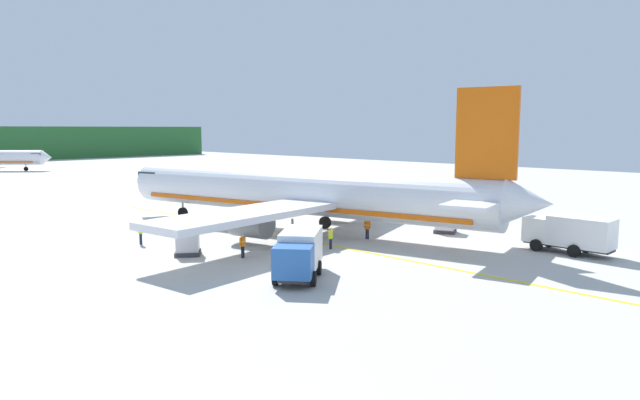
{
  "coord_description": "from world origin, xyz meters",
  "views": [
    {
      "loc": [
        -7.71,
        -13.09,
        9.0
      ],
      "look_at": [
        23.69,
        17.1,
        3.47
      ],
      "focal_mm": 31.75,
      "sensor_mm": 36.0,
      "label": 1
    }
  ],
  "objects_px": {
    "cargo_container_mid": "(188,241)",
    "crew_marshaller": "(367,227)",
    "crew_loader_right": "(243,244)",
    "crew_supervisor": "(140,231)",
    "service_truck_baggage": "(299,253)",
    "service_truck_fuel": "(569,232)",
    "cargo_container_near": "(445,222)",
    "airliner_foreground": "(300,193)",
    "crew_loader_left": "(331,237)"
  },
  "relations": [
    {
      "from": "service_truck_fuel",
      "to": "service_truck_baggage",
      "type": "relative_size",
      "value": 1.03
    },
    {
      "from": "airliner_foreground",
      "to": "cargo_container_near",
      "type": "relative_size",
      "value": 17.62
    },
    {
      "from": "cargo_container_near",
      "to": "crew_marshaller",
      "type": "xyz_separation_m",
      "value": [
        -6.9,
        3.09,
        0.04
      ]
    },
    {
      "from": "service_truck_baggage",
      "to": "crew_supervisor",
      "type": "xyz_separation_m",
      "value": [
        -1.66,
        16.07,
        -0.51
      ]
    },
    {
      "from": "service_truck_baggage",
      "to": "crew_loader_right",
      "type": "distance_m",
      "value": 6.77
    },
    {
      "from": "service_truck_baggage",
      "to": "crew_marshaller",
      "type": "bearing_deg",
      "value": 20.88
    },
    {
      "from": "crew_marshaller",
      "to": "crew_loader_right",
      "type": "distance_m",
      "value": 11.5
    },
    {
      "from": "airliner_foreground",
      "to": "crew_supervisor",
      "type": "bearing_deg",
      "value": 157.37
    },
    {
      "from": "crew_marshaller",
      "to": "crew_loader_left",
      "type": "bearing_deg",
      "value": -174.21
    },
    {
      "from": "cargo_container_near",
      "to": "cargo_container_mid",
      "type": "distance_m",
      "value": 22.13
    },
    {
      "from": "service_truck_fuel",
      "to": "cargo_container_mid",
      "type": "height_order",
      "value": "service_truck_fuel"
    },
    {
      "from": "crew_loader_right",
      "to": "service_truck_baggage",
      "type": "bearing_deg",
      "value": -98.25
    },
    {
      "from": "airliner_foreground",
      "to": "crew_loader_right",
      "type": "distance_m",
      "value": 10.89
    },
    {
      "from": "service_truck_fuel",
      "to": "crew_supervisor",
      "type": "distance_m",
      "value": 32.22
    },
    {
      "from": "airliner_foreground",
      "to": "crew_loader_right",
      "type": "xyz_separation_m",
      "value": [
        -9.75,
        -4.23,
        -2.41
      ]
    },
    {
      "from": "crew_loader_left",
      "to": "cargo_container_near",
      "type": "bearing_deg",
      "value": -12.31
    },
    {
      "from": "service_truck_fuel",
      "to": "service_truck_baggage",
      "type": "bearing_deg",
      "value": 153.43
    },
    {
      "from": "cargo_container_mid",
      "to": "crew_marshaller",
      "type": "distance_m",
      "value": 14.57
    },
    {
      "from": "crew_marshaller",
      "to": "crew_supervisor",
      "type": "bearing_deg",
      "value": 140.81
    },
    {
      "from": "cargo_container_mid",
      "to": "crew_loader_left",
      "type": "distance_m",
      "value": 10.44
    },
    {
      "from": "service_truck_baggage",
      "to": "crew_loader_right",
      "type": "bearing_deg",
      "value": 81.75
    },
    {
      "from": "service_truck_fuel",
      "to": "crew_supervisor",
      "type": "bearing_deg",
      "value": 128.4
    },
    {
      "from": "cargo_container_near",
      "to": "crew_loader_right",
      "type": "xyz_separation_m",
      "value": [
        -18.23,
        5.09,
        0.04
      ]
    },
    {
      "from": "airliner_foreground",
      "to": "crew_loader_left",
      "type": "relative_size",
      "value": 25.34
    },
    {
      "from": "service_truck_fuel",
      "to": "airliner_foreground",
      "type": "bearing_deg",
      "value": 110.8
    },
    {
      "from": "crew_loader_right",
      "to": "cargo_container_near",
      "type": "bearing_deg",
      "value": -15.59
    },
    {
      "from": "airliner_foreground",
      "to": "service_truck_fuel",
      "type": "distance_m",
      "value": 21.57
    },
    {
      "from": "crew_loader_right",
      "to": "crew_marshaller",
      "type": "bearing_deg",
      "value": -9.98
    },
    {
      "from": "airliner_foreground",
      "to": "service_truck_fuel",
      "type": "bearing_deg",
      "value": -69.2
    },
    {
      "from": "airliner_foreground",
      "to": "service_truck_baggage",
      "type": "bearing_deg",
      "value": -134.49
    },
    {
      "from": "crew_loader_left",
      "to": "crew_loader_right",
      "type": "bearing_deg",
      "value": 158.56
    },
    {
      "from": "service_truck_baggage",
      "to": "crew_loader_left",
      "type": "height_order",
      "value": "service_truck_baggage"
    },
    {
      "from": "airliner_foreground",
      "to": "crew_marshaller",
      "type": "bearing_deg",
      "value": -75.76
    },
    {
      "from": "cargo_container_mid",
      "to": "crew_loader_right",
      "type": "distance_m",
      "value": 4.15
    },
    {
      "from": "crew_loader_right",
      "to": "crew_supervisor",
      "type": "height_order",
      "value": "crew_supervisor"
    },
    {
      "from": "cargo_container_near",
      "to": "crew_loader_left",
      "type": "height_order",
      "value": "cargo_container_near"
    },
    {
      "from": "airliner_foreground",
      "to": "crew_supervisor",
      "type": "height_order",
      "value": "airliner_foreground"
    },
    {
      "from": "cargo_container_near",
      "to": "crew_loader_right",
      "type": "distance_m",
      "value": 18.92
    },
    {
      "from": "cargo_container_mid",
      "to": "airliner_foreground",
      "type": "bearing_deg",
      "value": 3.22
    },
    {
      "from": "airliner_foreground",
      "to": "cargo_container_mid",
      "type": "xyz_separation_m",
      "value": [
        -11.89,
        -0.67,
        -2.42
      ]
    },
    {
      "from": "service_truck_fuel",
      "to": "cargo_container_near",
      "type": "relative_size",
      "value": 2.61
    },
    {
      "from": "crew_marshaller",
      "to": "crew_supervisor",
      "type": "relative_size",
      "value": 0.95
    },
    {
      "from": "cargo_container_mid",
      "to": "crew_loader_left",
      "type": "height_order",
      "value": "cargo_container_mid"
    },
    {
      "from": "crew_loader_left",
      "to": "crew_supervisor",
      "type": "relative_size",
      "value": 0.93
    },
    {
      "from": "service_truck_fuel",
      "to": "crew_loader_right",
      "type": "bearing_deg",
      "value": 137.62
    },
    {
      "from": "airliner_foreground",
      "to": "crew_marshaller",
      "type": "relative_size",
      "value": 24.78
    },
    {
      "from": "service_truck_baggage",
      "to": "cargo_container_near",
      "type": "xyz_separation_m",
      "value": [
        19.2,
        1.6,
        -0.6
      ]
    },
    {
      "from": "service_truck_baggage",
      "to": "cargo_container_near",
      "type": "bearing_deg",
      "value": 4.75
    },
    {
      "from": "crew_loader_left",
      "to": "crew_loader_right",
      "type": "distance_m",
      "value": 6.83
    },
    {
      "from": "airliner_foreground",
      "to": "service_truck_fuel",
      "type": "xyz_separation_m",
      "value": [
        7.63,
        -20.09,
        -1.86
      ]
    }
  ]
}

